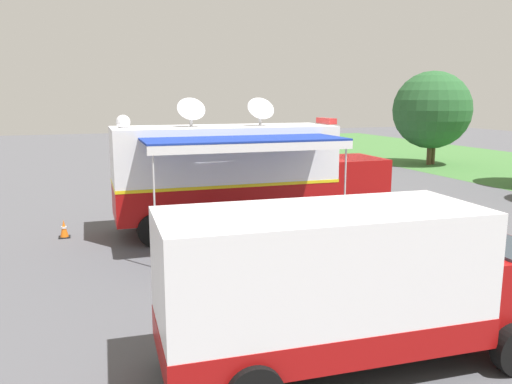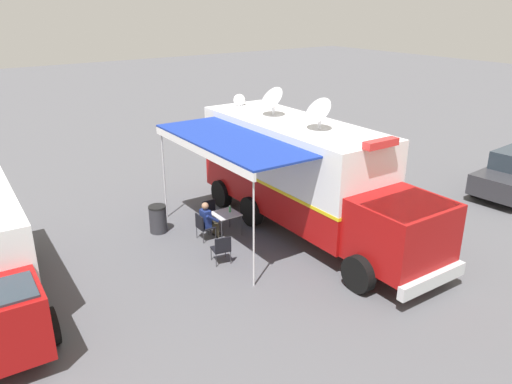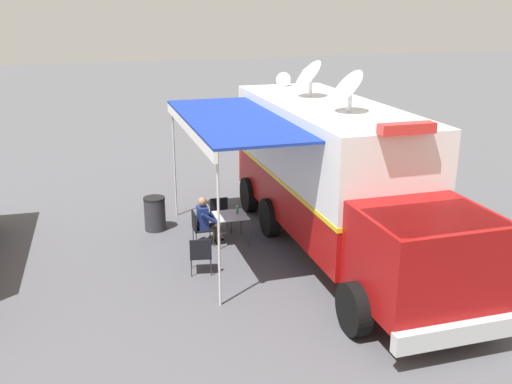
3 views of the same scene
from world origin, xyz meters
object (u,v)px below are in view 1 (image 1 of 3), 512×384
folding_chair_beside_table (204,236)px  trash_bin (197,256)px  folding_table (232,228)px  command_truck (246,172)px  traffic_cone (64,229)px  folding_chair_at_table (238,240)px  car_behind_truck (236,167)px  folding_chair_spare_by_truck (297,238)px  water_bottle (229,221)px  seated_responder (236,234)px  support_truck (350,286)px

folding_chair_beside_table → trash_bin: trash_bin is taller
folding_table → folding_chair_beside_table: (0.05, -0.85, -0.16)m
command_truck → traffic_cone: (-0.83, -5.88, -1.67)m
folding_chair_at_table → command_truck: bearing=157.4°
folding_chair_at_table → trash_bin: trash_bin is taller
command_truck → folding_chair_at_table: 3.62m
car_behind_truck → folding_chair_at_table: bearing=-17.3°
folding_chair_spare_by_truck → trash_bin: bearing=-79.5°
water_bottle → folding_chair_at_table: (0.98, -0.05, -0.32)m
seated_responder → folding_table: bearing=174.0°
command_truck → trash_bin: 5.00m
car_behind_truck → folding_table: bearing=-18.2°
trash_bin → car_behind_truck: car_behind_truck is taller
folding_chair_spare_by_truck → folding_chair_beside_table: bearing=-114.1°
water_bottle → traffic_cone: (-2.93, -4.65, -0.55)m
command_truck → support_truck: command_truck is taller
folding_chair_beside_table → car_behind_truck: size_ratio=0.20×
command_truck → folding_chair_spare_by_truck: (3.41, 0.37, -1.43)m
trash_bin → support_truck: size_ratio=0.13×
folding_chair_at_table → trash_bin: 1.64m
command_truck → water_bottle: size_ratio=42.66×
seated_responder → support_truck: bearing=-0.4°
traffic_cone → car_behind_truck: car_behind_truck is taller
water_bottle → folding_chair_spare_by_truck: (1.32, 1.59, -0.32)m
folding_chair_at_table → car_behind_truck: bearing=162.7°
folding_table → folding_chair_spare_by_truck: (1.14, 1.58, -0.16)m
folding_chair_spare_by_truck → trash_bin: 3.07m
traffic_cone → car_behind_truck: bearing=133.7°
command_truck → seated_responder: (2.88, -1.27, -1.30)m
support_truck → command_truck: bearing=171.9°
folding_chair_beside_table → support_truck: 7.04m
water_bottle → car_behind_truck: 11.43m
folding_chair_at_table → folding_chair_spare_by_truck: same height
folding_table → folding_chair_spare_by_truck: folding_chair_spare_by_truck is taller
water_bottle → traffic_cone: bearing=-122.2°
folding_table → folding_chair_at_table: size_ratio=0.95×
trash_bin → support_truck: bearing=14.1°
folding_table → seated_responder: 0.61m
folding_chair_beside_table → seated_responder: 0.97m
water_bottle → folding_table: bearing=5.6°
command_truck → car_behind_truck: (-8.74, 2.41, -1.07)m
support_truck → water_bottle: bearing=179.3°
folding_table → support_truck: support_truck is taller
car_behind_truck → command_truck: bearing=-15.4°
folding_chair_beside_table → folding_chair_spare_by_truck: size_ratio=1.00×
trash_bin → folding_chair_beside_table: bearing=160.3°
folding_chair_beside_table → traffic_cone: size_ratio=1.50×
folding_table → car_behind_truck: size_ratio=0.19×
folding_chair_at_table → car_behind_truck: (-11.82, 3.68, 0.37)m
folding_table → folding_chair_at_table: 0.82m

